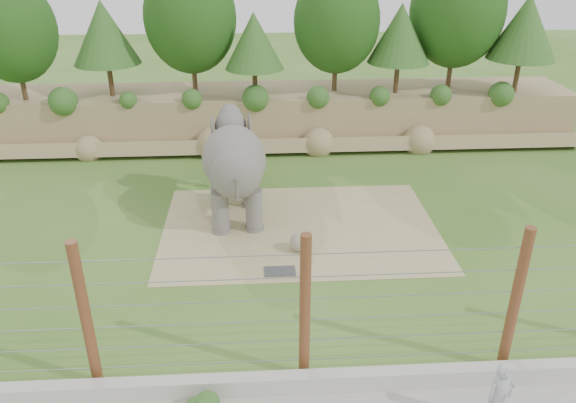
{
  "coord_description": "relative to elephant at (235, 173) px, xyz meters",
  "views": [
    {
      "loc": [
        -1.03,
        -15.01,
        10.0
      ],
      "look_at": [
        0.0,
        2.0,
        1.6
      ],
      "focal_mm": 35.0,
      "sensor_mm": 36.0,
      "label": 1
    }
  ],
  "objects": [
    {
      "name": "retaining_wall",
      "position": [
        1.84,
        -8.94,
        -1.62
      ],
      "size": [
        26.0,
        0.35,
        0.5
      ],
      "primitive_type": "cube",
      "color": "#AAA99D",
      "rests_on": "ground"
    },
    {
      "name": "drain_grate",
      "position": [
        1.47,
        -3.82,
        -1.83
      ],
      "size": [
        1.0,
        0.6,
        0.03
      ],
      "primitive_type": "cube",
      "color": "#262628",
      "rests_on": "dirt_patch"
    },
    {
      "name": "back_embankment",
      "position": [
        2.43,
        8.73,
        2.1
      ],
      "size": [
        30.0,
        5.52,
        8.77
      ],
      "color": "#907F58",
      "rests_on": "ground"
    },
    {
      "name": "barrier_fence",
      "position": [
        1.84,
        -8.44,
        0.13
      ],
      "size": [
        20.26,
        0.26,
        4.0
      ],
      "color": "brown",
      "rests_on": "ground"
    },
    {
      "name": "dirt_patch",
      "position": [
        2.34,
        -0.94,
        -1.86
      ],
      "size": [
        10.0,
        7.0,
        0.02
      ],
      "primitive_type": "cube",
      "color": "tan",
      "rests_on": "ground"
    },
    {
      "name": "elephant",
      "position": [
        0.0,
        0.0,
        0.0
      ],
      "size": [
        2.33,
        4.75,
        3.73
      ],
      "primitive_type": null,
      "rotation": [
        0.0,
        0.0,
        0.08
      ],
      "color": "#66605B",
      "rests_on": "ground"
    },
    {
      "name": "ground",
      "position": [
        1.84,
        -3.94,
        -1.87
      ],
      "size": [
        90.0,
        90.0,
        0.0
      ],
      "primitive_type": "plane",
      "color": "#39631A",
      "rests_on": "ground"
    },
    {
      "name": "zookeeper",
      "position": [
        5.92,
        -10.27,
        -1.0
      ],
      "size": [
        0.66,
        0.47,
        1.71
      ],
      "primitive_type": "imported",
      "rotation": [
        0.0,
        0.0,
        0.09
      ],
      "color": "silver",
      "rests_on": "walkway"
    },
    {
      "name": "stone_ball",
      "position": [
        2.18,
        -2.54,
        -1.53
      ],
      "size": [
        0.63,
        0.63,
        0.63
      ],
      "primitive_type": "sphere",
      "color": "gray",
      "rests_on": "dirt_patch"
    }
  ]
}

